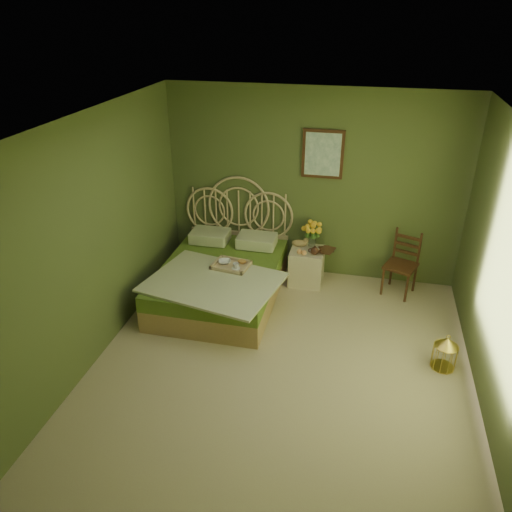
% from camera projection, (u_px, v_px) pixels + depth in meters
% --- Properties ---
extents(floor, '(4.50, 4.50, 0.00)m').
position_uv_depth(floor, '(280.00, 369.00, 5.36)').
color(floor, tan).
rests_on(floor, ground).
extents(ceiling, '(4.50, 4.50, 0.00)m').
position_uv_depth(ceiling, '(287.00, 125.00, 4.17)').
color(ceiling, silver).
rests_on(ceiling, wall_back).
extents(wall_back, '(4.00, 0.00, 4.00)m').
position_uv_depth(wall_back, '(313.00, 186.00, 6.71)').
color(wall_back, '#515D31').
rests_on(wall_back, floor).
extents(wall_left, '(0.00, 4.50, 4.50)m').
position_uv_depth(wall_left, '(93.00, 242.00, 5.16)').
color(wall_left, '#515D31').
rests_on(wall_left, floor).
extents(wall_right, '(0.00, 4.50, 4.50)m').
position_uv_depth(wall_right, '(508.00, 286.00, 4.37)').
color(wall_right, '#515D31').
rests_on(wall_right, floor).
extents(wall_art, '(0.54, 0.04, 0.64)m').
position_uv_depth(wall_art, '(323.00, 154.00, 6.46)').
color(wall_art, '#3B2010').
rests_on(wall_art, wall_back).
extents(bed, '(1.73, 2.18, 1.35)m').
position_uv_depth(bed, '(221.00, 276.00, 6.55)').
color(bed, tan).
rests_on(bed, floor).
extents(nightstand, '(0.46, 0.46, 0.93)m').
position_uv_depth(nightstand, '(307.00, 260.00, 6.87)').
color(nightstand, beige).
rests_on(nightstand, floor).
extents(chair, '(0.49, 0.49, 0.86)m').
position_uv_depth(chair, '(401.00, 259.00, 6.60)').
color(chair, '#3B2010').
rests_on(chair, floor).
extents(birdcage, '(0.25, 0.25, 0.38)m').
position_uv_depth(birdcage, '(445.00, 353.00, 5.30)').
color(birdcage, gold).
rests_on(birdcage, floor).
extents(book_lower, '(0.23, 0.26, 0.02)m').
position_uv_depth(book_lower, '(321.00, 250.00, 6.76)').
color(book_lower, '#381E0F').
rests_on(book_lower, nightstand).
extents(book_upper, '(0.24, 0.28, 0.02)m').
position_uv_depth(book_upper, '(321.00, 249.00, 6.75)').
color(book_upper, '#472819').
rests_on(book_upper, nightstand).
extents(cereal_bowl, '(0.20, 0.20, 0.04)m').
position_uv_depth(cereal_bowl, '(225.00, 262.00, 6.39)').
color(cereal_bowl, white).
rests_on(cereal_bowl, bed).
extents(coffee_cup, '(0.09, 0.09, 0.08)m').
position_uv_depth(coffee_cup, '(236.00, 266.00, 6.25)').
color(coffee_cup, white).
rests_on(coffee_cup, bed).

